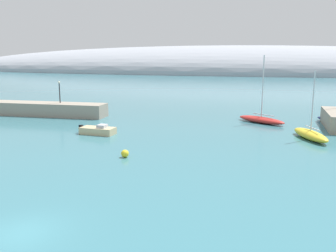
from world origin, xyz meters
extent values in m
plane|color=#38727F|center=(0.00, 0.00, 0.00)|extent=(600.00, 600.00, 0.00)
cube|color=gray|center=(-22.67, 35.07, 1.05)|extent=(21.14, 4.83, 2.11)
ellipsoid|color=#999EA8|center=(-15.45, 194.16, 0.00)|extent=(361.71, 79.30, 30.11)
ellipsoid|color=yellow|center=(17.42, 28.70, 0.53)|extent=(4.46, 7.11, 1.05)
cylinder|color=silver|center=(17.42, 28.70, 4.49)|extent=(0.15, 0.15, 6.88)
cube|color=silver|center=(17.55, 28.41, 1.40)|extent=(1.35, 2.91, 0.10)
ellipsoid|color=red|center=(11.57, 37.97, 0.44)|extent=(7.48, 5.95, 0.88)
cylinder|color=silver|center=(11.57, 37.97, 5.27)|extent=(0.16, 0.16, 8.77)
cube|color=silver|center=(11.85, 37.77, 1.23)|extent=(2.91, 2.00, 0.10)
cube|color=#C6B284|center=(-7.66, 24.48, 0.43)|extent=(4.35, 2.15, 0.85)
cube|color=black|center=(-10.04, 24.59, 0.64)|extent=(0.46, 0.38, 0.77)
cube|color=#B2B7C1|center=(-7.03, 24.46, 1.05)|extent=(1.08, 1.22, 0.40)
sphere|color=yellow|center=(-0.38, 15.66, 0.38)|extent=(0.75, 0.75, 0.75)
cylinder|color=black|center=(-19.71, 35.40, 3.67)|extent=(0.16, 0.16, 3.13)
sphere|color=#EAEACC|center=(-19.71, 35.40, 5.42)|extent=(0.36, 0.36, 0.36)
camera|label=1|loc=(12.84, -15.66, 9.62)|focal=39.00mm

